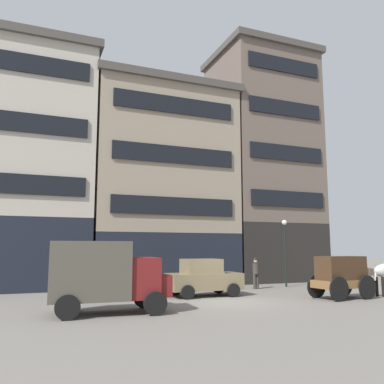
{
  "coord_description": "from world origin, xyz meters",
  "views": [
    {
      "loc": [
        -8.47,
        -16.37,
        2.39
      ],
      "look_at": [
        -1.04,
        2.05,
        5.14
      ],
      "focal_mm": 37.7,
      "sensor_mm": 36.0,
      "label": 1
    }
  ],
  "objects_px": {
    "delivery_truck_near": "(106,274)",
    "sedan_dark": "(203,278)",
    "pedestrian_officer": "(256,272)",
    "streetlamp_curbside": "(285,243)",
    "cargo_wagon": "(342,274)"
  },
  "relations": [
    {
      "from": "cargo_wagon",
      "to": "pedestrian_officer",
      "type": "bearing_deg",
      "value": 104.95
    },
    {
      "from": "delivery_truck_near",
      "to": "pedestrian_officer",
      "type": "xyz_separation_m",
      "value": [
        9.76,
        5.67,
        -0.44
      ]
    },
    {
      "from": "sedan_dark",
      "to": "pedestrian_officer",
      "type": "relative_size",
      "value": 2.06
    },
    {
      "from": "pedestrian_officer",
      "to": "streetlamp_curbside",
      "type": "distance_m",
      "value": 2.99
    },
    {
      "from": "delivery_truck_near",
      "to": "pedestrian_officer",
      "type": "height_order",
      "value": "delivery_truck_near"
    },
    {
      "from": "delivery_truck_near",
      "to": "streetlamp_curbside",
      "type": "xyz_separation_m",
      "value": [
        12.18,
        6.13,
        1.25
      ]
    },
    {
      "from": "cargo_wagon",
      "to": "pedestrian_officer",
      "type": "relative_size",
      "value": 1.67
    },
    {
      "from": "delivery_truck_near",
      "to": "cargo_wagon",
      "type": "bearing_deg",
      "value": 1.1
    },
    {
      "from": "sedan_dark",
      "to": "streetlamp_curbside",
      "type": "relative_size",
      "value": 0.9
    },
    {
      "from": "delivery_truck_near",
      "to": "pedestrian_officer",
      "type": "distance_m",
      "value": 11.3
    },
    {
      "from": "delivery_truck_near",
      "to": "sedan_dark",
      "type": "distance_m",
      "value": 6.55
    },
    {
      "from": "cargo_wagon",
      "to": "delivery_truck_near",
      "type": "bearing_deg",
      "value": -178.9
    },
    {
      "from": "cargo_wagon",
      "to": "streetlamp_curbside",
      "type": "distance_m",
      "value": 6.19
    },
    {
      "from": "delivery_truck_near",
      "to": "sedan_dark",
      "type": "xyz_separation_m",
      "value": [
        5.48,
        3.55,
        -0.51
      ]
    },
    {
      "from": "delivery_truck_near",
      "to": "sedan_dark",
      "type": "relative_size",
      "value": 1.2
    }
  ]
}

